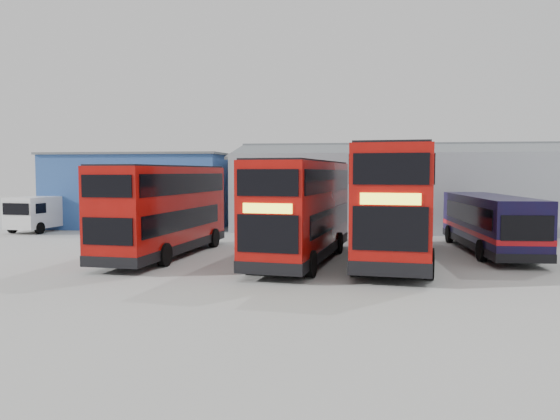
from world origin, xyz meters
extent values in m
plane|color=#9C9C97|center=(0.00, 0.00, 0.00)|extent=(120.00, 120.00, 0.00)
cube|color=navy|center=(-14.00, 18.00, 2.50)|extent=(12.00, 8.00, 5.00)
cube|color=#585D61|center=(-14.00, 18.00, 5.05)|extent=(12.30, 8.30, 0.15)
cube|color=#4F98E0|center=(-14.00, 13.90, 3.00)|extent=(3.96, 0.15, 1.40)
cube|color=#9499A2|center=(8.00, 20.00, 2.50)|extent=(30.00, 12.00, 5.00)
cube|color=#585D61|center=(8.00, 17.20, 5.25)|extent=(30.50, 6.33, 1.29)
cube|color=#585D61|center=(8.00, 22.80, 5.25)|extent=(30.50, 6.33, 1.29)
cube|color=#990C08|center=(-7.63, 4.25, 2.19)|extent=(3.18, 9.86, 3.74)
cube|color=black|center=(-7.63, 4.25, 0.51)|extent=(3.22, 9.90, 0.42)
cube|color=black|center=(-6.50, 3.77, 1.75)|extent=(0.79, 8.18, 0.88)
cube|color=black|center=(-8.83, 3.99, 1.75)|extent=(0.79, 8.18, 0.88)
cube|color=black|center=(-6.47, 4.14, 3.32)|extent=(0.88, 9.10, 0.88)
cube|color=black|center=(-8.80, 4.35, 3.32)|extent=(0.88, 9.10, 0.88)
cube|color=black|center=(-7.19, 9.09, 1.66)|extent=(2.07, 0.23, 1.25)
cube|color=black|center=(-7.19, 9.09, 3.32)|extent=(2.07, 0.23, 0.88)
cube|color=#FEFF35|center=(-7.19, 9.10, 2.49)|extent=(1.66, 0.19, 0.32)
cube|color=black|center=(-8.08, -0.60, 1.66)|extent=(2.03, 0.23, 1.01)
cube|color=black|center=(-8.08, -0.60, 3.32)|extent=(2.03, 0.23, 0.83)
cube|color=black|center=(-7.63, 4.25, 4.08)|extent=(3.03, 9.70, 0.09)
cylinder|color=black|center=(-6.23, 7.50, 0.48)|extent=(0.38, 0.98, 0.96)
cylinder|color=black|center=(-8.43, 7.70, 0.48)|extent=(0.38, 0.98, 0.96)
cylinder|color=black|center=(-6.75, 1.71, 0.48)|extent=(0.38, 0.98, 0.96)
cylinder|color=black|center=(-8.96, 1.91, 0.48)|extent=(0.38, 0.98, 0.96)
cube|color=#990C08|center=(-1.35, 3.82, 2.29)|extent=(3.74, 10.36, 3.91)
cube|color=black|center=(-1.35, 3.82, 0.53)|extent=(3.78, 10.41, 0.43)
cube|color=black|center=(-2.52, 4.37, 1.83)|extent=(1.19, 8.52, 0.92)
cube|color=black|center=(-0.09, 4.04, 1.83)|extent=(1.19, 8.52, 0.92)
cube|color=black|center=(-2.57, 3.98, 3.47)|extent=(1.32, 9.48, 0.92)
cube|color=black|center=(-0.14, 3.66, 3.47)|extent=(1.32, 9.48, 0.92)
cube|color=black|center=(-2.03, -1.22, 1.74)|extent=(2.16, 0.34, 1.30)
cube|color=black|center=(-2.03, -1.22, 3.47)|extent=(2.16, 0.34, 0.92)
cube|color=#FEFF35|center=(-2.03, -1.23, 2.61)|extent=(1.73, 0.27, 0.34)
cube|color=black|center=(-0.68, 8.86, 1.74)|extent=(2.11, 0.33, 1.06)
cube|color=black|center=(-0.68, 8.86, 3.47)|extent=(2.11, 0.33, 0.87)
cube|color=black|center=(-1.35, 3.82, 4.27)|extent=(3.58, 10.20, 0.10)
cylinder|color=black|center=(-2.97, 0.48, 0.50)|extent=(0.44, 1.04, 1.00)
cylinder|color=black|center=(-0.67, 0.17, 0.50)|extent=(0.44, 1.04, 1.00)
cylinder|color=black|center=(-2.16, 6.51, 0.50)|extent=(0.44, 1.04, 1.00)
cylinder|color=black|center=(0.13, 6.20, 0.50)|extent=(0.44, 1.04, 1.00)
cube|color=#990C08|center=(2.65, 4.53, 2.60)|extent=(3.90, 11.70, 4.43)
cube|color=black|center=(2.65, 4.53, 0.60)|extent=(3.95, 11.75, 0.49)
cube|color=black|center=(1.31, 5.11, 2.08)|extent=(1.05, 9.69, 1.04)
cube|color=black|center=(4.07, 4.82, 2.08)|extent=(1.05, 9.69, 1.04)
cube|color=black|center=(1.27, 4.67, 3.94)|extent=(1.17, 10.78, 1.04)
cube|color=black|center=(4.03, 4.39, 3.94)|extent=(1.17, 10.78, 1.04)
cube|color=black|center=(2.06, -1.20, 1.97)|extent=(2.45, 0.31, 1.48)
cube|color=black|center=(2.06, -1.20, 3.94)|extent=(2.45, 0.31, 1.04)
cube|color=#FEFF35|center=(2.05, -1.21, 2.95)|extent=(1.96, 0.25, 0.38)
cube|color=black|center=(3.24, 10.27, 1.97)|extent=(2.40, 0.30, 1.20)
cube|color=black|center=(3.24, 10.27, 3.94)|extent=(2.40, 0.30, 0.98)
cube|color=black|center=(2.65, 4.53, 4.83)|extent=(3.72, 11.52, 0.11)
cylinder|color=black|center=(0.93, 0.70, 0.57)|extent=(0.46, 1.17, 1.14)
cylinder|color=black|center=(3.54, 0.43, 0.57)|extent=(0.46, 1.17, 1.14)
cylinder|color=black|center=(1.64, 7.55, 0.57)|extent=(0.46, 1.17, 1.14)
cylinder|color=black|center=(4.25, 7.28, 0.57)|extent=(0.46, 1.17, 1.14)
cube|color=black|center=(7.25, 7.59, 1.51)|extent=(2.74, 10.02, 2.39)
cube|color=black|center=(7.25, 7.59, 0.48)|extent=(2.77, 10.06, 0.36)
cube|color=#B90E15|center=(7.25, 7.59, 1.08)|extent=(2.77, 10.05, 0.23)
cube|color=black|center=(8.41, 7.38, 1.89)|extent=(0.45, 8.29, 0.86)
cube|color=black|center=(6.12, 7.26, 1.89)|extent=(0.45, 8.29, 0.86)
cube|color=black|center=(7.01, 12.56, 1.67)|extent=(2.03, 0.14, 1.17)
cube|color=black|center=(7.49, 2.62, 1.67)|extent=(1.98, 0.14, 0.99)
cylinder|color=black|center=(8.16, 11.16, 0.47)|extent=(0.33, 0.95, 0.94)
cylinder|color=black|center=(6.00, 11.05, 0.47)|extent=(0.33, 0.95, 0.94)
cylinder|color=black|center=(8.47, 4.85, 0.47)|extent=(0.33, 0.95, 0.94)
cylinder|color=black|center=(6.30, 4.74, 0.47)|extent=(0.33, 0.95, 0.94)
cube|color=silver|center=(-19.23, 13.60, 1.28)|extent=(2.58, 5.31, 1.95)
cube|color=black|center=(-19.50, 11.03, 1.59)|extent=(1.84, 0.24, 0.72)
cube|color=black|center=(-20.44, 12.08, 1.59)|extent=(0.15, 0.92, 0.62)
cube|color=black|center=(-18.36, 11.86, 1.59)|extent=(0.15, 0.92, 0.62)
cylinder|color=black|center=(-20.39, 11.97, 0.37)|extent=(0.32, 0.76, 0.74)
cylinder|color=black|center=(-18.43, 11.76, 0.37)|extent=(0.32, 0.76, 0.74)
cylinder|color=black|center=(-20.02, 15.44, 0.37)|extent=(0.32, 0.76, 0.74)
cylinder|color=black|center=(-18.06, 15.23, 0.37)|extent=(0.32, 0.76, 0.74)
camera|label=1|loc=(0.93, -19.40, 3.84)|focal=35.00mm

